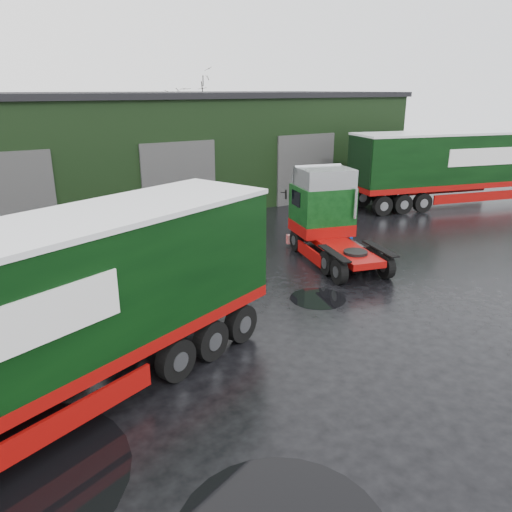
{
  "coord_description": "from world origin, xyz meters",
  "views": [
    {
      "loc": [
        -7.89,
        -9.56,
        6.51
      ],
      "look_at": [
        -0.41,
        2.61,
        1.7
      ],
      "focal_mm": 35.0,
      "sensor_mm": 36.0,
      "label": 1
    }
  ],
  "objects_px": {
    "trailer_left": "(7,339)",
    "lorry_right": "(455,169)",
    "hero_tractor": "(340,219)",
    "warehouse": "(138,147)",
    "tree_back_b": "(191,123)",
    "wash_bucket": "(349,236)"
  },
  "relations": [
    {
      "from": "hero_tractor",
      "to": "lorry_right",
      "type": "xyz_separation_m",
      "value": [
        12.5,
        4.5,
        0.35
      ]
    },
    {
      "from": "hero_tractor",
      "to": "lorry_right",
      "type": "distance_m",
      "value": 13.29
    },
    {
      "from": "warehouse",
      "to": "wash_bucket",
      "type": "bearing_deg",
      "value": -69.27
    },
    {
      "from": "warehouse",
      "to": "hero_tractor",
      "type": "xyz_separation_m",
      "value": [
        2.5,
        -15.5,
        -1.38
      ]
    },
    {
      "from": "warehouse",
      "to": "tree_back_b",
      "type": "bearing_deg",
      "value": 51.34
    },
    {
      "from": "warehouse",
      "to": "tree_back_b",
      "type": "relative_size",
      "value": 4.32
    },
    {
      "from": "wash_bucket",
      "to": "trailer_left",
      "type": "bearing_deg",
      "value": -155.3
    },
    {
      "from": "trailer_left",
      "to": "lorry_right",
      "type": "xyz_separation_m",
      "value": [
        24.5,
        9.0,
        0.08
      ]
    },
    {
      "from": "warehouse",
      "to": "hero_tractor",
      "type": "bearing_deg",
      "value": -80.84
    },
    {
      "from": "trailer_left",
      "to": "lorry_right",
      "type": "relative_size",
      "value": 0.82
    },
    {
      "from": "warehouse",
      "to": "wash_bucket",
      "type": "height_order",
      "value": "warehouse"
    },
    {
      "from": "warehouse",
      "to": "lorry_right",
      "type": "bearing_deg",
      "value": -36.25
    },
    {
      "from": "wash_bucket",
      "to": "lorry_right",
      "type": "bearing_deg",
      "value": 13.08
    },
    {
      "from": "hero_tractor",
      "to": "trailer_left",
      "type": "xyz_separation_m",
      "value": [
        -12.0,
        -4.5,
        0.27
      ]
    },
    {
      "from": "hero_tractor",
      "to": "trailer_left",
      "type": "distance_m",
      "value": 12.82
    },
    {
      "from": "trailer_left",
      "to": "lorry_right",
      "type": "height_order",
      "value": "lorry_right"
    },
    {
      "from": "trailer_left",
      "to": "wash_bucket",
      "type": "bearing_deg",
      "value": -86.4
    },
    {
      "from": "hero_tractor",
      "to": "wash_bucket",
      "type": "relative_size",
      "value": 16.73
    },
    {
      "from": "trailer_left",
      "to": "tree_back_b",
      "type": "distance_m",
      "value": 34.77
    },
    {
      "from": "warehouse",
      "to": "lorry_right",
      "type": "distance_m",
      "value": 18.63
    },
    {
      "from": "warehouse",
      "to": "trailer_left",
      "type": "height_order",
      "value": "warehouse"
    },
    {
      "from": "trailer_left",
      "to": "wash_bucket",
      "type": "height_order",
      "value": "trailer_left"
    }
  ]
}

